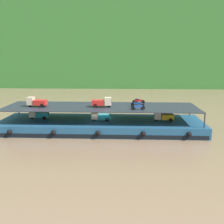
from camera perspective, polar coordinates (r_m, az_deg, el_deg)
name	(u,v)px	position (r m, az deg, el deg)	size (l,w,h in m)	color
ground_plane	(101,130)	(38.39, -2.39, -3.92)	(400.00, 400.00, 0.00)	#7F664C
hillside_far_bank	(116,19)	(107.20, 0.92, 19.46)	(146.90, 40.04, 43.74)	#33702D
cargo_barge	(101,125)	(38.17, -2.40, -2.85)	(28.91, 9.11, 1.50)	navy
cargo_rack	(101,107)	(37.61, -2.43, 1.13)	(27.31, 7.78, 2.00)	#232833
mini_truck_lower_stern	(39,114)	(40.07, -15.61, -0.46)	(2.74, 1.20, 1.38)	teal
mini_truck_lower_aft	(101,116)	(37.44, -2.47, -0.88)	(2.74, 1.21, 1.38)	teal
mini_truck_lower_mid	(163,116)	(37.98, 11.07, -0.90)	(2.75, 1.21, 1.38)	gold
mini_truck_upper_stern	(37,102)	(38.70, -16.04, 2.11)	(2.79, 1.30, 1.38)	red
mini_truck_upper_mid	(102,102)	(37.01, -2.16, 2.14)	(2.76, 1.23, 1.38)	red
motorcycle_upper_port	(138,107)	(35.12, 5.63, 1.13)	(1.90, 0.55, 0.87)	black
motorcycle_upper_centre	(137,104)	(37.42, 5.51, 1.80)	(1.90, 0.55, 0.87)	black
motorcycle_upper_stbd	(138,101)	(39.73, 5.74, 2.38)	(1.90, 0.55, 0.87)	black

